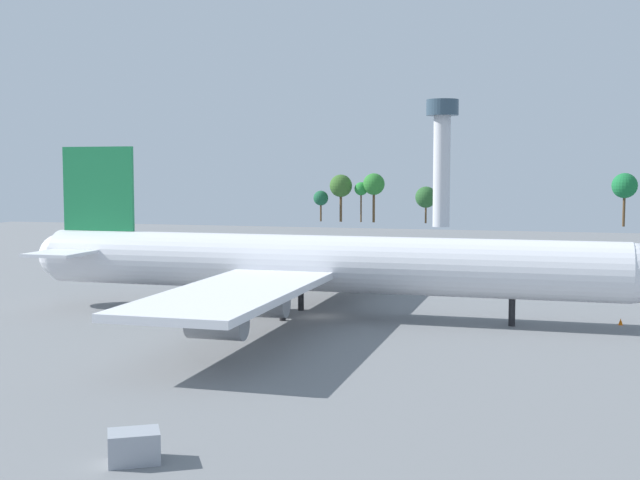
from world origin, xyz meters
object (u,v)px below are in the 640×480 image
object	(u,v)px
cargo_airplane	(316,264)
cargo_loader	(422,274)
safety_cone_nose	(621,322)
cargo_container_fore	(134,447)
control_tower	(442,150)

from	to	relation	value
cargo_airplane	cargo_loader	bearing A→B (deg)	78.07
cargo_airplane	safety_cone_nose	size ratio (longest dim) A/B	100.02
cargo_loader	cargo_container_fore	xyz separation A→B (m)	(-4.02, -81.06, -0.27)
cargo_container_fore	control_tower	xyz separation A→B (m)	(-8.77, 203.51, 21.57)
cargo_airplane	safety_cone_nose	xyz separation A→B (m)	(32.69, 3.60, -5.57)
safety_cone_nose	control_tower	world-z (taller)	control_tower
cargo_loader	control_tower	bearing A→B (deg)	95.96
cargo_airplane	safety_cone_nose	bearing A→B (deg)	6.29
cargo_airplane	safety_cone_nose	distance (m)	33.36
safety_cone_nose	control_tower	distance (m)	158.17
safety_cone_nose	control_tower	xyz separation A→B (m)	(-38.52, 151.81, 22.11)
control_tower	cargo_airplane	bearing A→B (deg)	-87.85
cargo_container_fore	safety_cone_nose	distance (m)	59.65
cargo_airplane	cargo_container_fore	distance (m)	48.45
safety_cone_nose	cargo_airplane	bearing A→B (deg)	-173.71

